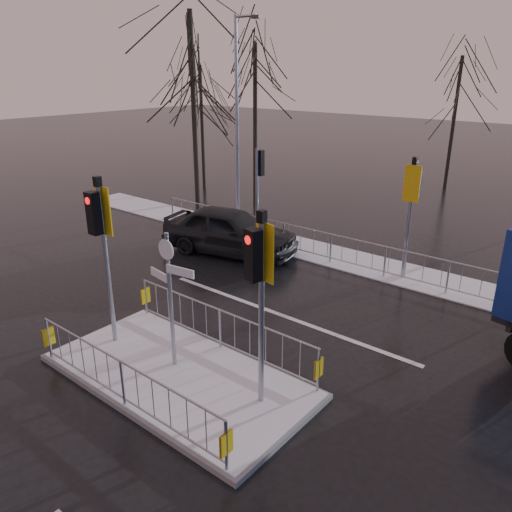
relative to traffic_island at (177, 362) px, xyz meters
The scene contains 11 objects.
ground 0.39m from the traffic_island, 42.90° to the right, with size 120.00×120.00×0.00m, color black.
snow_verge 8.60m from the traffic_island, 89.92° to the left, with size 30.00×2.00×0.04m, color white.
lane_markings 0.52m from the traffic_island, 88.07° to the right, with size 8.00×11.38×0.01m.
traffic_island is the anchor object (origin of this frame).
far_kerb_fixtures 8.11m from the traffic_island, 87.84° to the left, with size 18.00×0.65×3.83m.
car_far_lane 7.86m from the traffic_island, 123.45° to the left, with size 1.99×4.95×1.69m, color black.
tree_near_a 16.23m from the traffic_island, 133.66° to the left, with size 4.75×4.75×8.97m.
tree_near_b 15.57m from the traffic_island, 122.60° to the left, with size 4.00×4.00×7.55m.
tree_near_c 18.84m from the traffic_island, 132.79° to the left, with size 3.50×3.50×6.61m.
tree_far_a 22.52m from the traffic_island, 95.17° to the left, with size 3.75×3.75×7.08m.
street_lamp_left 12.17m from the traffic_island, 124.07° to the left, with size 1.25×0.18×8.20m.
Camera 1 is at (7.12, -6.06, 6.35)m, focal length 35.00 mm.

